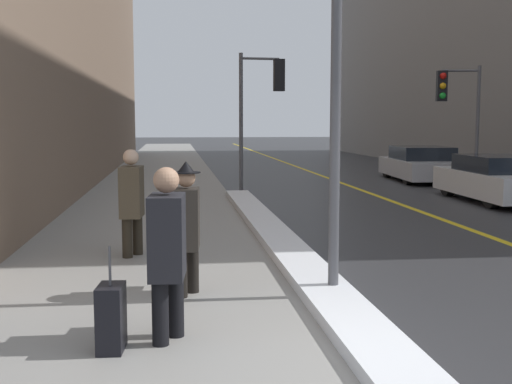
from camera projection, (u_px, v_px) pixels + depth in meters
The scene contains 13 objects.
ground_plane at pixel (369, 375), 5.14m from camera, with size 160.00×160.00×0.00m, color #2D2D30.
sidewalk_slab at pixel (159, 188), 19.68m from camera, with size 4.00×80.00×0.01m.
road_centre_stripe at pixel (349, 185), 20.44m from camera, with size 0.16×80.00×0.00m.
snow_bank_curb at pixel (277, 237), 10.86m from camera, with size 0.60×13.68×0.15m.
lamp_post at pixel (337, 20), 7.09m from camera, with size 0.28×0.28×5.30m.
traffic_light_near at pixel (264, 92), 18.14m from camera, with size 1.31×0.35×3.94m.
traffic_light_far at pixel (455, 100), 19.06m from camera, with size 1.31×0.33×3.68m.
pedestrian_in_glasses at pixel (167, 246), 5.84m from camera, with size 0.35×0.75×1.62m.
pedestrian_in_fedora at pixel (187, 223), 7.41m from camera, with size 0.34×0.71×1.58m.
pedestrian_with_shoulder_bag at pixel (132, 198), 9.57m from camera, with size 0.35×0.75×1.62m.
parked_car_white at pixel (497, 179), 16.27m from camera, with size 1.84×4.24×1.18m.
parked_car_silver at pixel (421, 164), 22.03m from camera, with size 2.19×4.43×1.18m.
rolling_suitcase at pixel (111, 318), 5.63m from camera, with size 0.25×0.38×0.95m.
Camera 1 is at (-1.53, -4.79, 2.02)m, focal length 45.00 mm.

